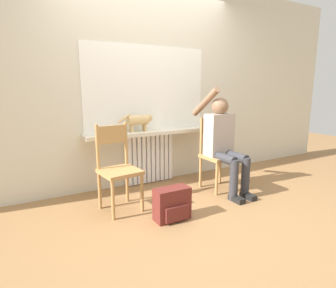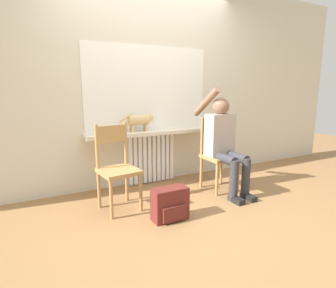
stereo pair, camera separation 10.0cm
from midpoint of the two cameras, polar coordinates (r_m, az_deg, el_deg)
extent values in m
plane|color=olive|center=(3.00, 5.21, -13.99)|extent=(12.00, 12.00, 0.00)
cube|color=beige|center=(3.79, -5.25, 12.33)|extent=(7.00, 0.06, 2.70)
cube|color=white|center=(3.84, -4.58, -2.81)|extent=(0.68, 0.05, 0.69)
cube|color=white|center=(3.69, -8.58, -3.50)|extent=(0.05, 0.03, 0.66)
cube|color=white|center=(3.71, -7.60, -3.38)|extent=(0.05, 0.03, 0.66)
cube|color=white|center=(3.74, -6.64, -3.25)|extent=(0.05, 0.03, 0.66)
cube|color=white|center=(3.76, -5.69, -3.13)|extent=(0.05, 0.03, 0.66)
cube|color=white|center=(3.79, -4.76, -3.01)|extent=(0.05, 0.03, 0.66)
cube|color=white|center=(3.82, -3.84, -2.89)|extent=(0.05, 0.03, 0.66)
cube|color=white|center=(3.85, -2.93, -2.77)|extent=(0.05, 0.03, 0.66)
cube|color=white|center=(3.88, -2.04, -2.65)|extent=(0.05, 0.03, 0.66)
cube|color=white|center=(3.91, -1.16, -2.54)|extent=(0.05, 0.03, 0.66)
cube|color=white|center=(3.94, -0.29, -2.42)|extent=(0.05, 0.03, 0.66)
cube|color=beige|center=(3.68, -3.98, 2.43)|extent=(1.78, 0.28, 0.05)
cube|color=white|center=(3.76, -5.01, 11.22)|extent=(1.71, 0.01, 1.08)
cube|color=#B2844C|center=(2.99, -10.70, -5.56)|extent=(0.42, 0.42, 0.04)
cylinder|color=#B2844C|center=(2.85, -12.12, -11.16)|extent=(0.04, 0.04, 0.40)
cylinder|color=#B2844C|center=(2.99, -6.26, -9.90)|extent=(0.04, 0.04, 0.40)
cylinder|color=#B2844C|center=(3.14, -14.62, -9.16)|extent=(0.04, 0.04, 0.40)
cylinder|color=#B2844C|center=(3.26, -9.18, -8.13)|extent=(0.04, 0.04, 0.40)
cylinder|color=#B2844C|center=(3.01, -15.07, -0.60)|extent=(0.04, 0.04, 0.47)
cylinder|color=#B2844C|center=(3.14, -9.45, 0.12)|extent=(0.04, 0.04, 0.47)
cube|color=#B2844C|center=(3.05, -12.29, 1.94)|extent=(0.34, 0.06, 0.19)
cube|color=#B2844C|center=(3.61, 9.56, -2.57)|extent=(0.38, 0.38, 0.04)
cylinder|color=#B2844C|center=(3.45, 9.04, -7.07)|extent=(0.04, 0.04, 0.40)
cylinder|color=#B2844C|center=(3.65, 13.10, -6.15)|extent=(0.04, 0.04, 0.40)
cylinder|color=#B2844C|center=(3.69, 5.83, -5.71)|extent=(0.04, 0.04, 0.40)
cylinder|color=#B2844C|center=(3.89, 9.80, -4.94)|extent=(0.04, 0.04, 0.40)
cylinder|color=#B2844C|center=(3.58, 5.98, 1.61)|extent=(0.04, 0.04, 0.47)
cylinder|color=#B2844C|center=(3.78, 10.04, 2.02)|extent=(0.04, 0.04, 0.47)
cube|color=#B2844C|center=(3.66, 8.12, 3.64)|extent=(0.34, 0.03, 0.19)
cylinder|color=#333338|center=(3.41, 10.30, -2.79)|extent=(0.11, 0.40, 0.11)
cylinder|color=#333338|center=(3.52, 12.57, -2.42)|extent=(0.11, 0.40, 0.11)
cylinder|color=#333338|center=(3.32, 12.38, -7.19)|extent=(0.10, 0.10, 0.48)
cylinder|color=#333338|center=(3.44, 14.64, -6.65)|extent=(0.10, 0.10, 0.48)
cube|color=black|center=(3.35, 12.92, -10.87)|extent=(0.09, 0.20, 0.06)
cube|color=black|center=(3.47, 15.16, -10.21)|extent=(0.09, 0.20, 0.06)
cube|color=#AD9E93|center=(3.57, 9.51, 1.89)|extent=(0.34, 0.20, 0.52)
sphere|color=#846047|center=(3.53, 9.70, 7.60)|extent=(0.21, 0.21, 0.21)
cylinder|color=#846047|center=(3.56, 6.82, 8.46)|extent=(0.08, 0.50, 0.38)
cylinder|color=#AD9E93|center=(3.64, 11.78, 1.57)|extent=(0.08, 0.08, 0.42)
cylinder|color=#DBB77A|center=(3.57, -6.96, 4.85)|extent=(0.26, 0.12, 0.12)
sphere|color=#DBB77A|center=(3.63, -4.66, 5.29)|extent=(0.09, 0.09, 0.09)
cone|color=#DBB77A|center=(3.60, -4.52, 5.91)|extent=(0.03, 0.03, 0.03)
cone|color=#DBB77A|center=(3.64, -4.82, 5.96)|extent=(0.03, 0.03, 0.03)
cylinder|color=#DBB77A|center=(3.59, -5.39, 3.27)|extent=(0.03, 0.03, 0.08)
cylinder|color=#DBB77A|center=(3.64, -5.78, 3.38)|extent=(0.03, 0.03, 0.08)
cylinder|color=#DBB77A|center=(3.52, -8.11, 3.04)|extent=(0.03, 0.03, 0.08)
cylinder|color=#DBB77A|center=(3.57, -8.47, 3.16)|extent=(0.03, 0.03, 0.08)
cylinder|color=#DBB77A|center=(3.50, -9.69, 5.15)|extent=(0.17, 0.03, 0.12)
cube|color=maroon|center=(2.82, -0.23, -12.04)|extent=(0.35, 0.17, 0.32)
cube|color=maroon|center=(2.77, 0.80, -13.98)|extent=(0.25, 0.03, 0.15)
camera|label=1|loc=(0.05, -90.86, -0.17)|focal=30.00mm
camera|label=2|loc=(0.05, 89.14, 0.17)|focal=30.00mm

